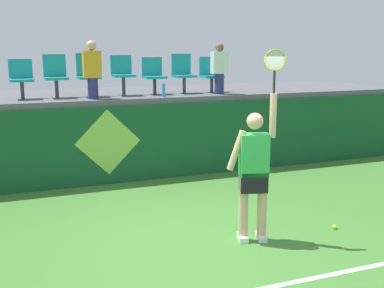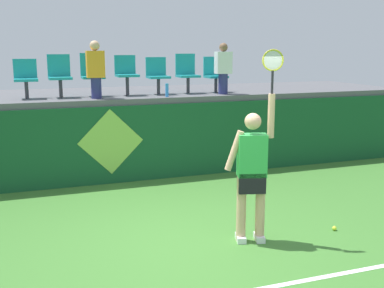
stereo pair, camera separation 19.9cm
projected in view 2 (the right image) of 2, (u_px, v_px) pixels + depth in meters
ground_plane at (196, 245)px, 6.46m from camera, size 40.00×40.00×0.00m
court_back_wall at (136, 143)px, 9.49m from camera, size 13.27×0.20×1.51m
spectator_platform at (120, 95)px, 10.69m from camera, size 13.27×3.06×0.12m
tennis_player at (252, 170)px, 6.41m from camera, size 0.73×0.36×2.59m
tennis_ball at (334, 228)px, 6.96m from camera, size 0.07×0.07×0.07m
water_bottle at (167, 90)px, 9.65m from camera, size 0.07×0.07×0.27m
stadium_chair_0 at (26, 77)px, 9.29m from camera, size 0.44×0.42×0.76m
stadium_chair_1 at (60, 74)px, 9.50m from camera, size 0.44×0.42×0.85m
stadium_chair_2 at (92, 73)px, 9.72m from camera, size 0.44×0.42×0.87m
stadium_chair_3 at (126, 72)px, 9.94m from camera, size 0.44×0.42×0.82m
stadium_chair_4 at (157, 74)px, 10.17m from camera, size 0.44×0.42×0.78m
stadium_chair_5 at (187, 72)px, 10.40m from camera, size 0.44×0.42×0.85m
stadium_chair_6 at (215, 73)px, 10.62m from camera, size 0.44×0.42×0.78m
spectator_0 at (223, 68)px, 10.16m from camera, size 0.34×0.20×1.07m
spectator_1 at (96, 69)px, 9.27m from camera, size 0.34×0.20×1.11m
wall_signage_mount at (112, 183)px, 9.37m from camera, size 1.27×0.01×1.47m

